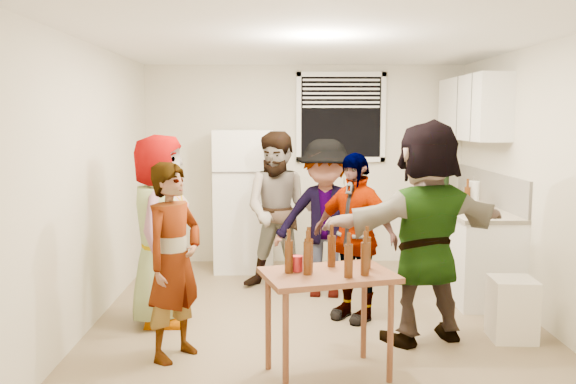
{
  "coord_description": "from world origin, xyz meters",
  "views": [
    {
      "loc": [
        -0.35,
        -5.46,
        1.84
      ],
      "look_at": [
        -0.25,
        0.21,
        1.15
      ],
      "focal_mm": 38.0,
      "sensor_mm": 36.0,
      "label": 1
    }
  ],
  "objects_px": {
    "beer_bottle_counter": "(467,210)",
    "guest_grey": "(162,322)",
    "blue_cup": "(454,212)",
    "beer_bottle_table": "(308,272)",
    "guest_stripe": "(176,357)",
    "serving_table": "(327,375)",
    "guest_back_left": "(281,288)",
    "guest_orange": "(423,339)",
    "guest_back_right": "(325,295)",
    "trash_bin": "(512,310)",
    "refrigerator": "(244,200)",
    "kettle": "(449,199)",
    "red_cup": "(297,271)",
    "wine_bottle": "(445,194)",
    "guest_black": "(353,318)"
  },
  "relations": [
    {
      "from": "beer_bottle_counter",
      "to": "guest_grey",
      "type": "bearing_deg",
      "value": -165.21
    },
    {
      "from": "blue_cup",
      "to": "beer_bottle_counter",
      "type": "bearing_deg",
      "value": 34.27
    },
    {
      "from": "beer_bottle_table",
      "to": "guest_stripe",
      "type": "height_order",
      "value": "beer_bottle_table"
    },
    {
      "from": "serving_table",
      "to": "guest_back_left",
      "type": "bearing_deg",
      "value": 98.17
    },
    {
      "from": "serving_table",
      "to": "guest_orange",
      "type": "height_order",
      "value": "serving_table"
    },
    {
      "from": "beer_bottle_counter",
      "to": "guest_back_right",
      "type": "bearing_deg",
      "value": 179.24
    },
    {
      "from": "trash_bin",
      "to": "guest_grey",
      "type": "height_order",
      "value": "trash_bin"
    },
    {
      "from": "trash_bin",
      "to": "refrigerator",
      "type": "bearing_deg",
      "value": 133.78
    },
    {
      "from": "kettle",
      "to": "red_cup",
      "type": "height_order",
      "value": "kettle"
    },
    {
      "from": "red_cup",
      "to": "wine_bottle",
      "type": "bearing_deg",
      "value": 59.17
    },
    {
      "from": "blue_cup",
      "to": "beer_bottle_table",
      "type": "distance_m",
      "value": 2.43
    },
    {
      "from": "beer_bottle_counter",
      "to": "beer_bottle_table",
      "type": "xyz_separation_m",
      "value": [
        -1.73,
        -1.96,
        -0.14
      ]
    },
    {
      "from": "guest_stripe",
      "to": "blue_cup",
      "type": "bearing_deg",
      "value": -27.25
    },
    {
      "from": "trash_bin",
      "to": "beer_bottle_table",
      "type": "relative_size",
      "value": 2.17
    },
    {
      "from": "guest_back_left",
      "to": "trash_bin",
      "type": "bearing_deg",
      "value": -29.59
    },
    {
      "from": "wine_bottle",
      "to": "trash_bin",
      "type": "xyz_separation_m",
      "value": [
        -0.14,
        -2.63,
        -0.65
      ]
    },
    {
      "from": "beer_bottle_table",
      "to": "refrigerator",
      "type": "bearing_deg",
      "value": 101.16
    },
    {
      "from": "kettle",
      "to": "wine_bottle",
      "type": "distance_m",
      "value": 0.51
    },
    {
      "from": "trash_bin",
      "to": "serving_table",
      "type": "height_order",
      "value": "trash_bin"
    },
    {
      "from": "beer_bottle_table",
      "to": "blue_cup",
      "type": "bearing_deg",
      "value": 49.73
    },
    {
      "from": "red_cup",
      "to": "guest_orange",
      "type": "relative_size",
      "value": 0.06
    },
    {
      "from": "blue_cup",
      "to": "serving_table",
      "type": "relative_size",
      "value": 0.12
    },
    {
      "from": "guest_stripe",
      "to": "guest_black",
      "type": "relative_size",
      "value": 0.99
    },
    {
      "from": "trash_bin",
      "to": "guest_black",
      "type": "distance_m",
      "value": 1.4
    },
    {
      "from": "beer_bottle_counter",
      "to": "serving_table",
      "type": "bearing_deg",
      "value": -128.97
    },
    {
      "from": "guest_stripe",
      "to": "guest_orange",
      "type": "xyz_separation_m",
      "value": [
        2.01,
        0.33,
        0.0
      ]
    },
    {
      "from": "trash_bin",
      "to": "guest_back_left",
      "type": "relative_size",
      "value": 0.3
    },
    {
      "from": "guest_stripe",
      "to": "guest_back_left",
      "type": "xyz_separation_m",
      "value": [
        0.82,
        1.89,
        0.0
      ]
    },
    {
      "from": "beer_bottle_table",
      "to": "kettle",
      "type": "bearing_deg",
      "value": 57.69
    },
    {
      "from": "guest_stripe",
      "to": "guest_black",
      "type": "bearing_deg",
      "value": -26.66
    },
    {
      "from": "trash_bin",
      "to": "guest_stripe",
      "type": "xyz_separation_m",
      "value": [
        -2.74,
        -0.33,
        -0.25
      ]
    },
    {
      "from": "wine_bottle",
      "to": "trash_bin",
      "type": "distance_m",
      "value": 2.71
    },
    {
      "from": "beer_bottle_table",
      "to": "guest_back_left",
      "type": "relative_size",
      "value": 0.14
    },
    {
      "from": "serving_table",
      "to": "guest_back_right",
      "type": "xyz_separation_m",
      "value": [
        0.13,
        1.98,
        0.0
      ]
    },
    {
      "from": "wine_bottle",
      "to": "guest_stripe",
      "type": "bearing_deg",
      "value": -134.31
    },
    {
      "from": "beer_bottle_counter",
      "to": "guest_black",
      "type": "xyz_separation_m",
      "value": [
        -1.25,
        -0.72,
        -0.9
      ]
    },
    {
      "from": "guest_orange",
      "to": "guest_stripe",
      "type": "bearing_deg",
      "value": -9.85
    },
    {
      "from": "beer_bottle_counter",
      "to": "blue_cup",
      "type": "bearing_deg",
      "value": -145.73
    },
    {
      "from": "beer_bottle_table",
      "to": "guest_black",
      "type": "relative_size",
      "value": 0.16
    },
    {
      "from": "wine_bottle",
      "to": "beer_bottle_table",
      "type": "relative_size",
      "value": 1.37
    },
    {
      "from": "guest_grey",
      "to": "guest_orange",
      "type": "xyz_separation_m",
      "value": [
        2.27,
        -0.48,
        0.0
      ]
    },
    {
      "from": "blue_cup",
      "to": "beer_bottle_table",
      "type": "xyz_separation_m",
      "value": [
        -1.57,
        -1.85,
        -0.14
      ]
    },
    {
      "from": "guest_back_right",
      "to": "guest_black",
      "type": "height_order",
      "value": "guest_back_right"
    },
    {
      "from": "blue_cup",
      "to": "guest_grey",
      "type": "relative_size",
      "value": 0.06
    },
    {
      "from": "serving_table",
      "to": "guest_back_left",
      "type": "height_order",
      "value": "serving_table"
    },
    {
      "from": "serving_table",
      "to": "guest_black",
      "type": "distance_m",
      "value": 1.29
    },
    {
      "from": "kettle",
      "to": "guest_black",
      "type": "height_order",
      "value": "kettle"
    },
    {
      "from": "refrigerator",
      "to": "blue_cup",
      "type": "distance_m",
      "value": 2.55
    },
    {
      "from": "kettle",
      "to": "guest_black",
      "type": "bearing_deg",
      "value": -112.17
    },
    {
      "from": "wine_bottle",
      "to": "trash_bin",
      "type": "bearing_deg",
      "value": -93.11
    }
  ]
}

